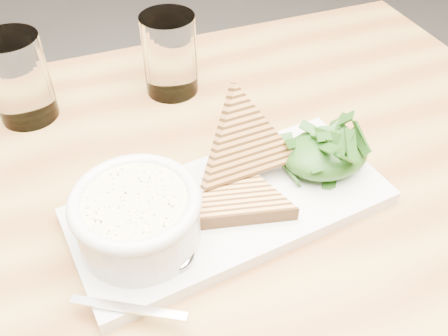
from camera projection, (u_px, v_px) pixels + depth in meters
name	position (u px, v px, depth m)	size (l,w,h in m)	color
table_top	(167.00, 212.00, 0.60)	(1.09, 0.73, 0.04)	#A9813F
table_leg_br	(337.00, 172.00, 1.21)	(0.06, 0.06, 0.73)	#A9813F
platter	(231.00, 206.00, 0.57)	(0.36, 0.16, 0.02)	silver
soup_bowl	(139.00, 222.00, 0.50)	(0.12, 0.12, 0.05)	silver
soup	(135.00, 202.00, 0.48)	(0.11, 0.11, 0.01)	#F5E9A8
bowl_rim	(135.00, 201.00, 0.48)	(0.13, 0.13, 0.01)	silver
sandwich_flat	(238.00, 197.00, 0.55)	(0.14, 0.14, 0.02)	#D59249
sandwich_lean	(245.00, 144.00, 0.56)	(0.14, 0.14, 0.08)	#D59249
salad_base	(326.00, 154.00, 0.59)	(0.10, 0.08, 0.04)	black
arugula_pile	(326.00, 149.00, 0.58)	(0.11, 0.10, 0.05)	#31701F
spoon_bowl	(179.00, 253.00, 0.50)	(0.03, 0.04, 0.01)	silver
spoon_handle	(129.00, 308.00, 0.46)	(0.11, 0.01, 0.00)	silver
glass_near	(19.00, 79.00, 0.66)	(0.08, 0.08, 0.12)	white
glass_far	(170.00, 55.00, 0.71)	(0.08, 0.08, 0.12)	white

